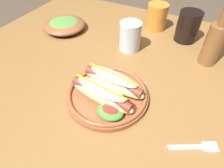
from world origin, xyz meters
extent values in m
plane|color=brown|center=(0.00, 0.00, 0.00)|extent=(8.00, 8.00, 0.00)
cube|color=olive|center=(0.00, 0.00, 0.72)|extent=(1.17, 0.95, 0.04)
cylinder|color=olive|center=(-0.49, 0.38, 0.35)|extent=(0.06, 0.06, 0.70)
cylinder|color=#9E5633|center=(0.06, -0.17, 0.75)|extent=(0.24, 0.24, 0.02)
torus|color=#9E5633|center=(0.06, -0.17, 0.76)|extent=(0.24, 0.24, 0.01)
ellipsoid|color=#E0C184|center=(0.05, -0.20, 0.78)|extent=(0.21, 0.07, 0.04)
cylinder|color=brown|center=(0.05, -0.20, 0.78)|extent=(0.19, 0.05, 0.03)
ellipsoid|color=silver|center=(0.05, -0.20, 0.80)|extent=(0.16, 0.06, 0.02)
cylinder|color=yellow|center=(0.05, -0.20, 0.81)|extent=(0.16, 0.03, 0.01)
ellipsoid|color=#E0C184|center=(0.06, -0.14, 0.78)|extent=(0.21, 0.07, 0.04)
cylinder|color=brown|center=(0.06, -0.14, 0.78)|extent=(0.19, 0.05, 0.03)
ellipsoid|color=silver|center=(0.06, -0.14, 0.80)|extent=(0.16, 0.06, 0.02)
cylinder|color=yellow|center=(0.06, -0.14, 0.81)|extent=(0.16, 0.03, 0.01)
ellipsoid|color=#4C8C38|center=(0.10, -0.23, 0.77)|extent=(0.07, 0.06, 0.02)
ellipsoid|color=red|center=(0.10, -0.23, 0.78)|extent=(0.04, 0.04, 0.01)
cube|color=silver|center=(0.30, -0.23, 0.74)|extent=(0.08, 0.05, 0.00)
cube|color=silver|center=(0.35, -0.20, 0.74)|extent=(0.04, 0.04, 0.00)
cylinder|color=black|center=(0.19, 0.26, 0.80)|extent=(0.09, 0.09, 0.12)
cylinder|color=silver|center=(0.01, 0.09, 0.79)|extent=(0.08, 0.08, 0.11)
cylinder|color=orange|center=(0.05, 0.30, 0.79)|extent=(0.09, 0.09, 0.11)
cylinder|color=brown|center=(0.29, 0.14, 0.81)|extent=(0.06, 0.06, 0.14)
ellipsoid|color=brown|center=(-0.31, 0.10, 0.76)|extent=(0.18, 0.18, 0.04)
ellipsoid|color=#56893D|center=(-0.31, 0.10, 0.78)|extent=(0.13, 0.13, 0.02)
camera|label=1|loc=(0.24, -0.50, 1.17)|focal=30.54mm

